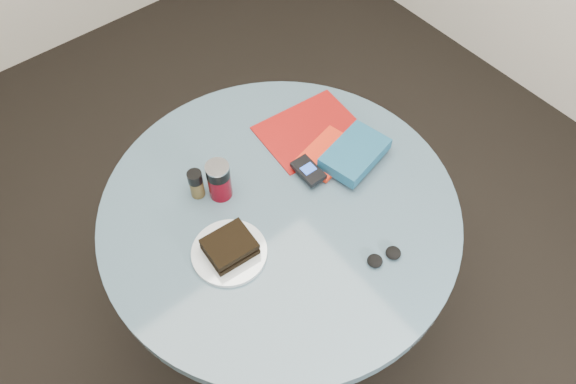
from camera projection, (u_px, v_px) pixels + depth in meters
ground at (282, 316)px, 2.16m from camera, size 4.00×4.00×0.00m
table at (280, 238)px, 1.68m from camera, size 1.00×1.00×0.75m
plate at (229, 252)px, 1.46m from camera, size 0.22×0.22×0.01m
sandwich at (230, 247)px, 1.44m from camera, size 0.13×0.11×0.04m
soda_can at (219, 180)px, 1.53m from camera, size 0.08×0.08×0.12m
pepper_grinder at (196, 184)px, 1.54m from camera, size 0.05×0.05×0.09m
magazine at (310, 130)px, 1.71m from camera, size 0.31×0.25×0.01m
red_book at (328, 153)px, 1.64m from camera, size 0.20×0.15×0.01m
novel at (355, 153)px, 1.61m from camera, size 0.22×0.16×0.04m
mp3_player at (308, 171)px, 1.59m from camera, size 0.06×0.10×0.02m
headphones at (384, 257)px, 1.45m from camera, size 0.10×0.06×0.02m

